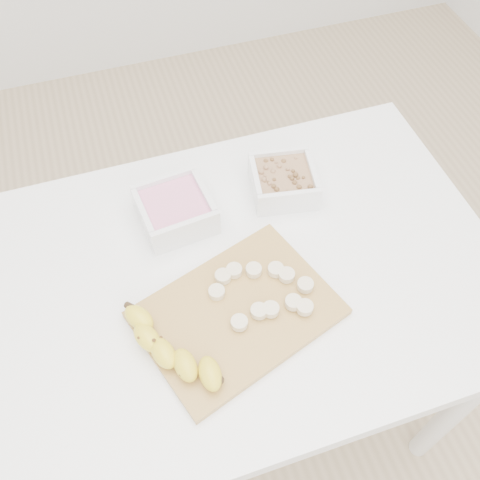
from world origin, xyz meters
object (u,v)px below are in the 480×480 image
object	(u,v)px
table	(245,295)
cutting_board	(237,313)
bowl_yogurt	(175,209)
banana	(173,350)
bowl_granola	(283,181)

from	to	relation	value
table	cutting_board	world-z (taller)	cutting_board
bowl_yogurt	banana	distance (m)	0.30
table	bowl_yogurt	world-z (taller)	bowl_yogurt
bowl_yogurt	bowl_granola	size ratio (longest dim) A/B	1.02
bowl_granola	cutting_board	xyz separation A→B (m)	(-0.18, -0.25, -0.02)
table	banana	bearing A→B (deg)	-142.60
table	cutting_board	bearing A→B (deg)	-116.74
bowl_granola	table	bearing A→B (deg)	-130.23
table	banana	xyz separation A→B (m)	(-0.17, -0.13, 0.13)
cutting_board	banana	distance (m)	0.14
banana	bowl_yogurt	bearing A→B (deg)	53.34
banana	cutting_board	bearing A→B (deg)	-2.52
table	bowl_granola	xyz separation A→B (m)	(0.14, 0.17, 0.13)
table	cutting_board	size ratio (longest dim) A/B	2.95
bowl_granola	cutting_board	distance (m)	0.32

